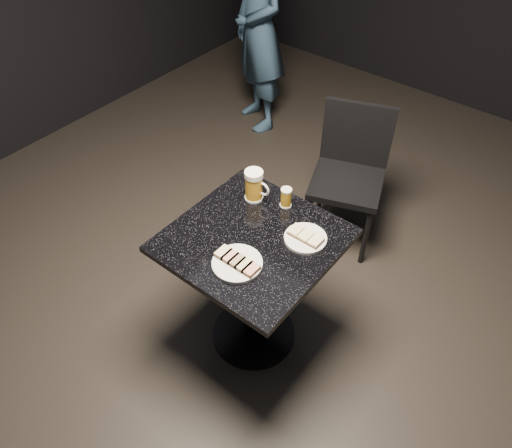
# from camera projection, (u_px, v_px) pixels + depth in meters

# --- Properties ---
(floor) EXTENTS (6.00, 6.00, 0.00)m
(floor) POSITION_uv_depth(u_px,v_px,m) (254.00, 334.00, 2.71)
(floor) COLOR black
(floor) RESTS_ON ground
(plate_large) EXTENTS (0.21, 0.21, 0.01)m
(plate_large) POSITION_uv_depth(u_px,v_px,m) (237.00, 263.00, 2.07)
(plate_large) COLOR silver
(plate_large) RESTS_ON table
(plate_small) EXTENTS (0.19, 0.19, 0.01)m
(plate_small) POSITION_uv_depth(u_px,v_px,m) (305.00, 238.00, 2.17)
(plate_small) COLOR white
(plate_small) RESTS_ON table
(patron) EXTENTS (0.68, 0.60, 1.57)m
(patron) POSITION_uv_depth(u_px,v_px,m) (260.00, 29.00, 3.67)
(patron) COLOR navy
(patron) RESTS_ON floor
(table) EXTENTS (0.70, 0.70, 0.75)m
(table) POSITION_uv_depth(u_px,v_px,m) (253.00, 274.00, 2.35)
(table) COLOR black
(table) RESTS_ON floor
(beer_mug) EXTENTS (0.13, 0.09, 0.16)m
(beer_mug) POSITION_uv_depth(u_px,v_px,m) (254.00, 185.00, 2.32)
(beer_mug) COLOR silver
(beer_mug) RESTS_ON table
(beer_tumbler) EXTENTS (0.06, 0.06, 0.10)m
(beer_tumbler) POSITION_uv_depth(u_px,v_px,m) (286.00, 197.00, 2.30)
(beer_tumbler) COLOR silver
(beer_tumbler) RESTS_ON table
(chair) EXTENTS (0.53, 0.53, 0.87)m
(chair) POSITION_uv_depth(u_px,v_px,m) (350.00, 169.00, 2.94)
(chair) COLOR black
(chair) RESTS_ON floor
(canapes_on_plate_large) EXTENTS (0.20, 0.07, 0.02)m
(canapes_on_plate_large) POSITION_uv_depth(u_px,v_px,m) (237.00, 261.00, 2.06)
(canapes_on_plate_large) COLOR #4C3521
(canapes_on_plate_large) RESTS_ON plate_large
(canapes_on_plate_small) EXTENTS (0.15, 0.07, 0.02)m
(canapes_on_plate_small) POSITION_uv_depth(u_px,v_px,m) (306.00, 236.00, 2.16)
(canapes_on_plate_small) COLOR #4C3521
(canapes_on_plate_small) RESTS_ON plate_small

